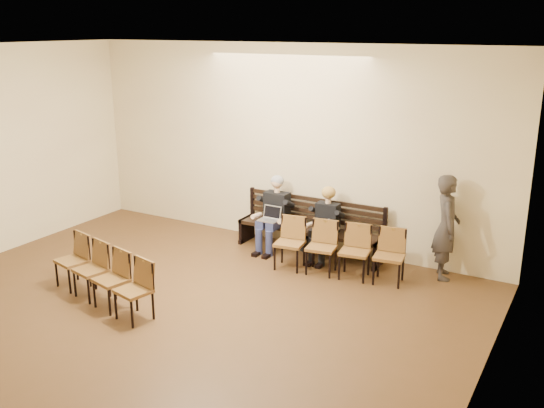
# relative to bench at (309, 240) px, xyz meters

# --- Properties ---
(ground) EXTENTS (10.00, 10.00, 0.00)m
(ground) POSITION_rel_bench_xyz_m (-0.64, -4.65, -0.23)
(ground) COLOR #53351C
(ground) RESTS_ON ground
(room_walls) EXTENTS (8.02, 10.01, 3.51)m
(room_walls) POSITION_rel_bench_xyz_m (-0.64, -3.86, 2.31)
(room_walls) COLOR beige
(room_walls) RESTS_ON ground
(bench) EXTENTS (2.60, 0.90, 0.45)m
(bench) POSITION_rel_bench_xyz_m (0.00, 0.00, 0.00)
(bench) COLOR black
(bench) RESTS_ON ground
(seated_man) EXTENTS (0.52, 0.72, 1.26)m
(seated_man) POSITION_rel_bench_xyz_m (-0.62, -0.12, 0.40)
(seated_man) COLOR black
(seated_man) RESTS_ON ground
(seated_woman) EXTENTS (0.47, 0.65, 1.09)m
(seated_woman) POSITION_rel_bench_xyz_m (0.35, -0.12, 0.32)
(seated_woman) COLOR black
(seated_woman) RESTS_ON ground
(laptop) EXTENTS (0.35, 0.29, 0.24)m
(laptop) POSITION_rel_bench_xyz_m (-0.61, -0.35, 0.35)
(laptop) COLOR silver
(laptop) RESTS_ON bench
(water_bottle) EXTENTS (0.08, 0.08, 0.22)m
(water_bottle) POSITION_rel_bench_xyz_m (0.51, -0.35, 0.34)
(water_bottle) COLOR silver
(water_bottle) RESTS_ON bench
(bag) EXTENTS (0.42, 0.35, 0.26)m
(bag) POSITION_rel_bench_xyz_m (-0.06, 0.10, -0.09)
(bag) COLOR black
(bag) RESTS_ON ground
(passerby) EXTENTS (0.67, 0.80, 1.88)m
(passerby) POSITION_rel_bench_xyz_m (2.27, 0.10, 0.72)
(passerby) COLOR #332E2A
(passerby) RESTS_ON ground
(chair_row_front) EXTENTS (2.08, 0.74, 0.84)m
(chair_row_front) POSITION_rel_bench_xyz_m (0.81, -0.65, 0.19)
(chair_row_front) COLOR brown
(chair_row_front) RESTS_ON ground
(chair_row_back) EXTENTS (2.03, 0.88, 0.82)m
(chair_row_back) POSITION_rel_bench_xyz_m (-1.70, -3.17, 0.18)
(chair_row_back) COLOR brown
(chair_row_back) RESTS_ON ground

